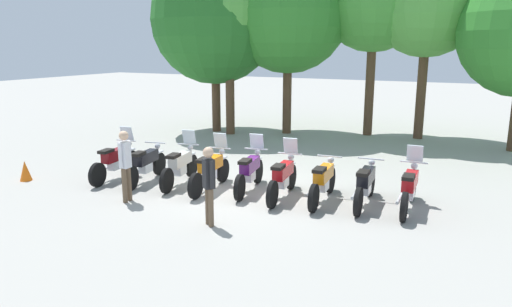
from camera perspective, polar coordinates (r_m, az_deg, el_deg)
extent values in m
plane|color=#9E9B93|center=(11.89, -1.06, -4.72)|extent=(80.00, 80.00, 0.00)
cylinder|color=black|center=(14.17, -14.85, -0.91)|extent=(0.18, 0.65, 0.64)
cylinder|color=black|center=(12.95, -18.58, -2.46)|extent=(0.18, 0.65, 0.64)
cube|color=silver|center=(14.10, -14.93, 0.43)|extent=(0.17, 0.37, 0.04)
cube|color=maroon|center=(13.51, -16.61, -0.16)|extent=(0.38, 0.98, 0.30)
cube|color=silver|center=(13.53, -16.66, -1.32)|extent=(0.27, 0.43, 0.24)
cube|color=black|center=(13.15, -17.65, 0.27)|extent=(0.30, 0.47, 0.08)
cylinder|color=silver|center=(14.03, -15.13, 0.26)|extent=(0.08, 0.23, 0.64)
cylinder|color=silver|center=(13.89, -15.41, 1.53)|extent=(0.62, 0.12, 0.04)
sphere|color=silver|center=(14.02, -15.09, 1.15)|extent=(0.18, 0.18, 0.16)
cylinder|color=silver|center=(13.40, -17.93, -1.81)|extent=(0.16, 0.70, 0.07)
cube|color=silver|center=(13.90, -15.32, 2.38)|extent=(0.37, 0.18, 0.39)
cylinder|color=black|center=(13.69, -11.60, -1.22)|extent=(0.21, 0.65, 0.64)
cylinder|color=black|center=(12.38, -14.87, -2.90)|extent=(0.21, 0.65, 0.64)
cube|color=silver|center=(13.61, -11.66, 0.17)|extent=(0.18, 0.38, 0.04)
cube|color=black|center=(12.99, -13.12, -0.47)|extent=(0.43, 0.98, 0.30)
cube|color=silver|center=(13.01, -13.17, -1.68)|extent=(0.29, 0.43, 0.24)
cube|color=black|center=(12.61, -14.04, -0.04)|extent=(0.31, 0.48, 0.08)
cylinder|color=silver|center=(13.54, -11.83, -0.02)|extent=(0.09, 0.23, 0.64)
cylinder|color=silver|center=(13.39, -12.07, 1.30)|extent=(0.62, 0.15, 0.04)
sphere|color=silver|center=(13.53, -11.80, 0.91)|extent=(0.19, 0.19, 0.16)
cylinder|color=silver|center=(12.85, -14.42, -2.20)|extent=(0.19, 0.70, 0.07)
cylinder|color=black|center=(13.31, -7.76, -1.48)|extent=(0.21, 0.65, 0.64)
cylinder|color=black|center=(11.96, -10.72, -3.24)|extent=(0.21, 0.65, 0.64)
cube|color=silver|center=(13.23, -7.81, -0.05)|extent=(0.18, 0.38, 0.04)
cube|color=silver|center=(12.59, -9.12, -0.72)|extent=(0.42, 0.98, 0.30)
cube|color=silver|center=(12.61, -9.17, -1.96)|extent=(0.29, 0.43, 0.24)
cube|color=black|center=(12.19, -9.94, -0.28)|extent=(0.31, 0.48, 0.08)
cylinder|color=silver|center=(13.16, -7.96, -0.24)|extent=(0.09, 0.23, 0.64)
cylinder|color=silver|center=(13.00, -8.16, 1.11)|extent=(0.62, 0.15, 0.04)
sphere|color=silver|center=(13.15, -7.92, 0.71)|extent=(0.19, 0.19, 0.16)
cylinder|color=silver|center=(12.43, -10.41, -2.51)|extent=(0.19, 0.70, 0.07)
cube|color=silver|center=(13.02, -8.09, 2.02)|extent=(0.38, 0.19, 0.39)
cylinder|color=black|center=(12.75, -4.02, -2.03)|extent=(0.16, 0.65, 0.64)
cylinder|color=black|center=(11.42, -7.30, -3.90)|extent=(0.16, 0.65, 0.64)
cube|color=silver|center=(12.67, -4.05, -0.54)|extent=(0.15, 0.37, 0.04)
cube|color=orange|center=(12.03, -5.50, -1.25)|extent=(0.34, 0.97, 0.30)
cube|color=silver|center=(12.06, -5.58, -2.55)|extent=(0.26, 0.42, 0.24)
cube|color=black|center=(11.64, -6.39, -0.79)|extent=(0.28, 0.46, 0.08)
cylinder|color=silver|center=(12.59, -4.22, -0.74)|extent=(0.07, 0.23, 0.64)
cylinder|color=silver|center=(12.44, -4.42, 0.66)|extent=(0.62, 0.09, 0.04)
sphere|color=silver|center=(12.58, -4.16, 0.25)|extent=(0.17, 0.17, 0.16)
cylinder|color=silver|center=(11.89, -6.91, -3.11)|extent=(0.13, 0.70, 0.07)
cube|color=silver|center=(12.45, -4.32, 1.62)|extent=(0.37, 0.16, 0.39)
cylinder|color=black|center=(12.62, 0.25, -2.16)|extent=(0.20, 0.65, 0.64)
cylinder|color=black|center=(11.20, -1.99, -4.14)|extent=(0.20, 0.65, 0.64)
cube|color=silver|center=(12.53, 0.25, -0.66)|extent=(0.18, 0.37, 0.04)
cube|color=#59196B|center=(11.86, -0.74, -1.40)|extent=(0.41, 0.98, 0.30)
cube|color=silver|center=(11.88, -0.80, -2.72)|extent=(0.28, 0.43, 0.24)
cube|color=black|center=(11.44, -1.33, -0.95)|extent=(0.31, 0.47, 0.08)
cylinder|color=silver|center=(12.46, 0.13, -0.86)|extent=(0.09, 0.23, 0.64)
cylinder|color=silver|center=(12.30, 0.01, 0.56)|extent=(0.62, 0.14, 0.04)
sphere|color=silver|center=(12.44, 0.18, 0.14)|extent=(0.18, 0.18, 0.16)
cylinder|color=silver|center=(11.67, -1.99, -3.32)|extent=(0.18, 0.70, 0.07)
cube|color=silver|center=(12.31, 0.09, 1.52)|extent=(0.38, 0.19, 0.39)
cylinder|color=black|center=(12.12, 4.28, -2.83)|extent=(0.17, 0.65, 0.64)
cylinder|color=black|center=(10.70, 1.98, -4.96)|extent=(0.17, 0.65, 0.64)
cube|color=silver|center=(12.03, 4.31, -1.27)|extent=(0.16, 0.37, 0.04)
cube|color=red|center=(11.36, 3.30, -2.07)|extent=(0.36, 0.97, 0.30)
cube|color=silver|center=(11.38, 3.21, -3.44)|extent=(0.26, 0.42, 0.24)
cube|color=black|center=(10.94, 2.70, -1.62)|extent=(0.28, 0.46, 0.08)
cylinder|color=silver|center=(11.95, 4.19, -1.49)|extent=(0.07, 0.23, 0.64)
cylinder|color=silver|center=(11.79, 4.09, -0.01)|extent=(0.62, 0.10, 0.04)
sphere|color=silver|center=(11.94, 4.26, -0.44)|extent=(0.18, 0.18, 0.16)
cylinder|color=silver|center=(11.17, 1.97, -4.07)|extent=(0.14, 0.70, 0.07)
cube|color=silver|center=(11.80, 4.19, 0.99)|extent=(0.37, 0.17, 0.39)
cylinder|color=black|center=(11.96, 8.98, -3.18)|extent=(0.14, 0.64, 0.64)
cylinder|color=black|center=(10.52, 6.96, -5.37)|extent=(0.14, 0.64, 0.64)
cube|color=silver|center=(11.87, 9.04, -1.60)|extent=(0.14, 0.37, 0.04)
cube|color=orange|center=(11.18, 8.16, -2.42)|extent=(0.32, 0.96, 0.30)
cube|color=silver|center=(11.21, 8.05, -3.81)|extent=(0.24, 0.41, 0.24)
cube|color=black|center=(10.76, 7.66, -1.97)|extent=(0.27, 0.45, 0.08)
cylinder|color=silver|center=(11.79, 8.93, -1.82)|extent=(0.06, 0.23, 0.64)
cylinder|color=silver|center=(11.62, 8.88, -0.33)|extent=(0.62, 0.07, 0.04)
sphere|color=silver|center=(11.77, 9.01, -0.76)|extent=(0.17, 0.17, 0.16)
cylinder|color=silver|center=(10.99, 6.83, -4.45)|extent=(0.11, 0.70, 0.07)
cylinder|color=black|center=(11.89, 13.69, -3.48)|extent=(0.13, 0.64, 0.64)
cylinder|color=black|center=(10.43, 12.23, -5.73)|extent=(0.13, 0.64, 0.64)
cube|color=silver|center=(11.80, 13.77, -1.90)|extent=(0.14, 0.37, 0.04)
cube|color=black|center=(11.11, 13.15, -2.74)|extent=(0.31, 0.96, 0.30)
cube|color=silver|center=(11.14, 13.03, -4.14)|extent=(0.24, 0.41, 0.24)
cube|color=black|center=(10.68, 12.81, -2.29)|extent=(0.26, 0.45, 0.08)
cylinder|color=silver|center=(11.72, 13.69, -2.12)|extent=(0.06, 0.23, 0.64)
cylinder|color=silver|center=(11.56, 13.71, -0.62)|extent=(0.62, 0.07, 0.04)
sphere|color=silver|center=(11.71, 13.78, -1.06)|extent=(0.17, 0.17, 0.16)
cylinder|color=silver|center=(10.90, 11.90, -4.79)|extent=(0.11, 0.70, 0.07)
cylinder|color=black|center=(11.83, 18.39, -3.87)|extent=(0.12, 0.64, 0.64)
cylinder|color=black|center=(10.36, 17.44, -6.18)|extent=(0.12, 0.64, 0.64)
cube|color=silver|center=(11.74, 18.51, -2.28)|extent=(0.13, 0.36, 0.04)
cube|color=red|center=(11.04, 18.10, -3.14)|extent=(0.29, 0.96, 0.30)
cube|color=silver|center=(11.07, 17.98, -4.55)|extent=(0.23, 0.41, 0.24)
cube|color=black|center=(10.61, 17.92, -2.71)|extent=(0.25, 0.45, 0.08)
cylinder|color=silver|center=(11.66, 18.45, -2.50)|extent=(0.06, 0.23, 0.64)
cylinder|color=silver|center=(11.50, 18.52, -1.00)|extent=(0.62, 0.05, 0.04)
sphere|color=silver|center=(11.65, 18.55, -1.44)|extent=(0.16, 0.16, 0.16)
cylinder|color=silver|center=(10.82, 16.92, -5.22)|extent=(0.09, 0.70, 0.07)
cube|color=silver|center=(11.51, 18.63, 0.03)|extent=(0.36, 0.14, 0.39)
cylinder|color=brown|center=(9.64, -5.46, -6.56)|extent=(0.15, 0.15, 0.80)
cylinder|color=brown|center=(9.79, -5.82, -6.26)|extent=(0.15, 0.15, 0.80)
cube|color=#262628|center=(9.50, -5.73, -2.43)|extent=(0.30, 0.29, 0.60)
cylinder|color=#262628|center=(9.36, -5.38, -2.58)|extent=(0.11, 0.11, 0.57)
cylinder|color=#262628|center=(9.65, -6.08, -2.12)|extent=(0.11, 0.11, 0.57)
sphere|color=#DBAD89|center=(9.40, -5.79, 0.14)|extent=(0.30, 0.30, 0.22)
cylinder|color=brown|center=(11.58, -15.06, -3.54)|extent=(0.11, 0.11, 0.82)
cylinder|color=brown|center=(11.45, -15.59, -3.75)|extent=(0.11, 0.11, 0.82)
cube|color=silver|center=(11.33, -15.54, -0.15)|extent=(0.21, 0.23, 0.62)
cylinder|color=silver|center=(11.45, -15.04, 0.09)|extent=(0.08, 0.08, 0.59)
cylinder|color=silver|center=(11.21, -16.06, -0.24)|extent=(0.08, 0.08, 0.59)
sphere|color=#DBAD89|center=(11.24, -15.68, 2.09)|extent=(0.23, 0.23, 0.22)
cylinder|color=brown|center=(20.20, -4.83, 6.61)|extent=(0.36, 0.36, 2.79)
sphere|color=#236623|center=(20.10, -5.01, 15.75)|extent=(5.20, 5.20, 5.20)
cylinder|color=brown|center=(19.49, -3.16, 7.76)|extent=(0.36, 0.36, 3.70)
sphere|color=#4C9E3D|center=(19.46, -3.28, 17.06)|extent=(3.74, 3.74, 3.74)
cylinder|color=brown|center=(19.69, 3.77, 7.06)|extent=(0.36, 0.36, 3.20)
sphere|color=#2D7A28|center=(19.63, 3.92, 16.67)|extent=(4.85, 4.85, 4.85)
cylinder|color=brown|center=(19.78, 13.56, 7.86)|extent=(0.36, 0.36, 3.95)
cylinder|color=brown|center=(19.56, 19.31, 7.15)|extent=(0.36, 0.36, 3.76)
sphere|color=#4C9E3D|center=(19.55, 20.07, 16.90)|extent=(4.15, 4.15, 4.15)
cone|color=orange|center=(14.30, -26.07, -1.88)|extent=(0.32, 0.32, 0.55)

